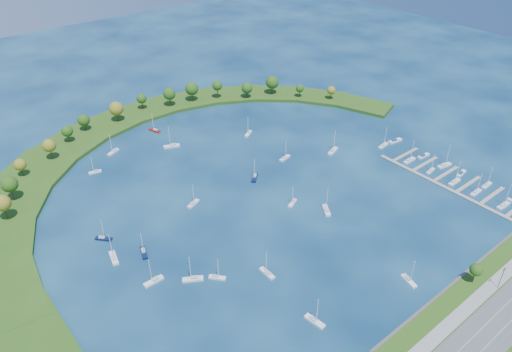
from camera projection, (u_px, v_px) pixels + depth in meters
ground at (255, 190)px, 250.55m from camera, size 700.00×700.00×0.00m
south_shoreline at (475, 342)px, 170.65m from camera, size 420.00×43.10×11.60m
breakwater at (129, 179)px, 256.89m from camera, size 286.74×247.64×2.00m
breakwater_trees at (144, 121)px, 292.92m from camera, size 240.77×92.30×14.64m
harbor_tower at (122, 111)px, 319.21m from camera, size 2.60×2.60×4.52m
dock_system at (452, 182)px, 256.20m from camera, size 24.28×82.00×1.60m
moored_boat_0 at (154, 281)px, 195.52m from camera, size 8.49×2.44×12.45m
moored_boat_1 at (95, 171)px, 263.83m from camera, size 7.04×3.41×9.97m
moored_boat_2 at (217, 277)px, 197.34m from camera, size 6.00×6.65×10.31m
moored_boat_3 at (326, 210)px, 234.90m from camera, size 7.04×8.87×13.19m
moored_boat_4 at (144, 252)px, 209.71m from camera, size 4.73×8.34×11.83m
moored_boat_5 at (315, 320)px, 178.64m from camera, size 3.40×8.66×12.40m
moored_boat_6 at (193, 203)px, 239.49m from camera, size 8.04×4.87×11.44m
moored_boat_7 at (255, 177)px, 259.13m from camera, size 7.97×7.46×12.55m
moored_boat_8 at (113, 151)px, 281.63m from camera, size 8.48×5.62×12.17m
moored_boat_9 at (333, 150)px, 282.49m from camera, size 9.61×5.48×13.63m
moored_boat_10 at (409, 280)px, 195.76m from camera, size 4.26×8.23×11.65m
moored_boat_11 at (285, 158)px, 275.87m from camera, size 8.19×3.74×11.62m
moored_boat_12 at (193, 278)px, 196.48m from camera, size 8.50×6.35×12.46m
moored_boat_13 at (114, 257)px, 206.84m from camera, size 4.43×9.24×13.10m
moored_boat_14 at (103, 238)px, 217.48m from camera, size 6.67×7.07×11.17m
moored_boat_15 at (293, 202)px, 240.06m from camera, size 7.35×4.81×10.54m
moored_boat_16 at (248, 133)px, 300.49m from camera, size 8.09×6.35×11.99m
moored_boat_17 at (267, 273)px, 199.29m from camera, size 2.39×8.05×11.78m
moored_boat_18 at (172, 146)px, 287.33m from camera, size 9.77×6.11×13.94m
moored_boat_19 at (155, 130)px, 304.01m from camera, size 4.64×8.39×11.88m
docked_boat_0 at (503, 205)px, 238.03m from camera, size 8.80×2.81×12.80m
docked_boat_2 at (476, 192)px, 247.42m from camera, size 8.18×2.41×11.98m
docked_boat_3 at (487, 185)px, 252.96m from camera, size 7.94×2.51×11.56m
docked_boat_4 at (454, 182)px, 255.32m from camera, size 8.85×2.65×12.93m
docked_boat_5 at (461, 173)px, 262.55m from camera, size 8.69×3.47×1.72m
docked_boat_6 at (431, 170)px, 264.70m from camera, size 7.46×3.18×10.62m
docked_boat_7 at (444, 165)px, 269.09m from camera, size 9.53×4.13×13.55m
docked_boat_8 at (409, 160)px, 273.59m from camera, size 8.87×2.69×12.96m
docked_boat_9 at (423, 156)px, 277.94m from camera, size 8.71×2.99×1.75m
docked_boat_10 at (383, 145)px, 287.92m from camera, size 8.56×3.56×12.21m
docked_boat_11 at (395, 141)px, 292.75m from camera, size 9.74×4.00×1.93m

